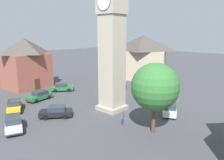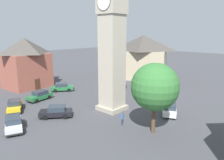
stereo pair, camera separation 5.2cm
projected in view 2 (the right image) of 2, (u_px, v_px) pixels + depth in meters
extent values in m
plane|color=#424247|center=(112.00, 109.00, 30.15)|extent=(200.00, 200.00, 0.00)
cube|color=#A59C89|center=(112.00, 107.00, 30.08)|extent=(3.40, 3.40, 0.60)
cube|color=#B7AD99|center=(112.00, 62.00, 28.66)|extent=(2.72, 2.72, 12.46)
cube|color=#B7AD99|center=(112.00, 2.00, 26.97)|extent=(3.04, 3.04, 2.99)
cylinder|color=white|center=(120.00, 3.00, 28.09)|extent=(2.28, 0.04, 2.28)
torus|color=black|center=(120.00, 3.00, 28.10)|extent=(2.34, 0.06, 2.34)
cube|color=black|center=(120.00, 2.00, 28.06)|extent=(0.05, 0.02, 0.64)
cube|color=black|center=(122.00, 3.00, 27.89)|extent=(0.87, 0.02, 0.04)
cylinder|color=white|center=(104.00, 1.00, 25.85)|extent=(2.28, 0.04, 2.28)
torus|color=black|center=(103.00, 1.00, 25.84)|extent=(2.34, 0.06, 2.34)
cube|color=white|center=(170.00, 110.00, 28.19)|extent=(3.37, 4.43, 0.64)
cube|color=#28333D|center=(170.00, 106.00, 27.91)|extent=(2.34, 2.58, 0.64)
cylinder|color=black|center=(164.00, 108.00, 29.61)|extent=(0.48, 0.67, 0.64)
cylinder|color=black|center=(175.00, 109.00, 29.19)|extent=(0.48, 0.67, 0.64)
cylinder|color=black|center=(163.00, 115.00, 27.30)|extent=(0.48, 0.67, 0.64)
cylinder|color=black|center=(176.00, 116.00, 26.88)|extent=(0.48, 0.67, 0.64)
cube|color=black|center=(170.00, 107.00, 30.13)|extent=(1.54, 0.86, 0.16)
cube|color=gold|center=(15.00, 107.00, 29.40)|extent=(4.42, 3.40, 0.64)
cube|color=#28333D|center=(14.00, 102.00, 29.40)|extent=(2.58, 2.35, 0.64)
cylinder|color=black|center=(21.00, 111.00, 28.61)|extent=(0.67, 0.49, 0.64)
cylinder|color=black|center=(8.00, 112.00, 28.06)|extent=(0.67, 0.49, 0.64)
cylinder|color=black|center=(21.00, 105.00, 30.86)|extent=(0.67, 0.49, 0.64)
cylinder|color=black|center=(9.00, 107.00, 30.31)|extent=(0.67, 0.49, 0.64)
cube|color=black|center=(14.00, 113.00, 27.60)|extent=(0.87, 1.53, 0.16)
cube|color=silver|center=(14.00, 125.00, 23.59)|extent=(4.44, 3.15, 0.64)
cube|color=#28333D|center=(13.00, 119.00, 23.58)|extent=(2.54, 2.25, 0.64)
cylinder|color=black|center=(22.00, 130.00, 22.89)|extent=(0.68, 0.45, 0.64)
cylinder|color=black|center=(6.00, 133.00, 22.23)|extent=(0.68, 0.45, 0.64)
cylinder|color=black|center=(21.00, 122.00, 25.06)|extent=(0.68, 0.45, 0.64)
cylinder|color=black|center=(6.00, 124.00, 24.40)|extent=(0.68, 0.45, 0.64)
cube|color=black|center=(14.00, 135.00, 21.85)|extent=(0.75, 1.58, 0.16)
cube|color=#236B38|center=(62.00, 88.00, 39.55)|extent=(3.87, 4.28, 0.64)
cube|color=#28333D|center=(61.00, 85.00, 39.39)|extent=(2.52, 2.62, 0.64)
cylinder|color=black|center=(69.00, 88.00, 40.58)|extent=(0.57, 0.64, 0.64)
cylinder|color=black|center=(69.00, 90.00, 39.05)|extent=(0.57, 0.64, 0.64)
cylinder|color=black|center=(56.00, 89.00, 40.18)|extent=(0.57, 0.64, 0.64)
cylinder|color=black|center=(55.00, 91.00, 38.64)|extent=(0.57, 0.64, 0.64)
cube|color=black|center=(73.00, 89.00, 39.93)|extent=(1.39, 1.12, 0.16)
cube|color=#236B38|center=(40.00, 97.00, 34.14)|extent=(2.30, 4.31, 0.64)
cube|color=#28333D|center=(40.00, 93.00, 34.12)|extent=(1.86, 2.31, 0.64)
cylinder|color=black|center=(36.00, 101.00, 32.77)|extent=(0.31, 0.67, 0.64)
cylinder|color=black|center=(30.00, 99.00, 33.63)|extent=(0.31, 0.67, 0.64)
cylinder|color=black|center=(49.00, 97.00, 34.77)|extent=(0.31, 0.67, 0.64)
cylinder|color=black|center=(43.00, 96.00, 35.63)|extent=(0.31, 0.67, 0.64)
cube|color=black|center=(29.00, 101.00, 32.54)|extent=(1.66, 0.37, 0.16)
cube|color=black|center=(56.00, 113.00, 27.20)|extent=(3.97, 4.21, 0.64)
cube|color=#28333D|center=(57.00, 108.00, 27.08)|extent=(2.55, 2.61, 0.64)
cylinder|color=black|center=(45.00, 118.00, 26.34)|extent=(0.58, 0.63, 0.64)
cylinder|color=black|center=(47.00, 113.00, 27.89)|extent=(0.58, 0.63, 0.64)
cylinder|color=black|center=(65.00, 117.00, 26.63)|extent=(0.58, 0.63, 0.64)
cylinder|color=black|center=(66.00, 112.00, 28.18)|extent=(0.58, 0.63, 0.64)
cube|color=black|center=(40.00, 115.00, 27.01)|extent=(1.34, 1.18, 0.16)
cylinder|color=#2D3351|center=(122.00, 122.00, 24.81)|extent=(0.13, 0.13, 0.82)
cylinder|color=#2D3351|center=(122.00, 121.00, 24.98)|extent=(0.13, 0.13, 0.82)
cube|color=#386BB7|center=(122.00, 116.00, 24.74)|extent=(0.35, 0.42, 0.60)
cylinder|color=#386BB7|center=(122.00, 117.00, 24.54)|extent=(0.09, 0.09, 0.60)
cylinder|color=#386BB7|center=(123.00, 116.00, 24.97)|extent=(0.09, 0.09, 0.60)
sphere|color=#9E7051|center=(122.00, 113.00, 24.64)|extent=(0.22, 0.22, 0.22)
sphere|color=black|center=(122.00, 112.00, 24.64)|extent=(0.20, 0.20, 0.20)
cylinder|color=brown|center=(153.00, 118.00, 22.80)|extent=(0.44, 0.44, 3.38)
sphere|color=#337033|center=(155.00, 87.00, 22.04)|extent=(5.10, 5.10, 5.10)
cube|color=tan|center=(143.00, 64.00, 50.51)|extent=(12.82, 11.46, 6.64)
pyramid|color=#47423D|center=(143.00, 43.00, 49.39)|extent=(13.46, 12.03, 3.57)
cube|color=#422819|center=(139.00, 77.00, 47.32)|extent=(1.04, 0.51, 2.10)
cube|color=#995142|center=(27.00, 71.00, 41.97)|extent=(7.42, 8.31, 6.73)
pyramid|color=#47423D|center=(25.00, 46.00, 40.90)|extent=(7.79, 8.72, 3.03)
cube|color=#422819|center=(38.00, 84.00, 40.48)|extent=(0.18, 1.10, 2.10)
cylinder|color=gray|center=(122.00, 91.00, 35.35)|extent=(0.07, 0.07, 2.20)
cube|color=red|center=(122.00, 83.00, 35.05)|extent=(0.60, 0.04, 0.60)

